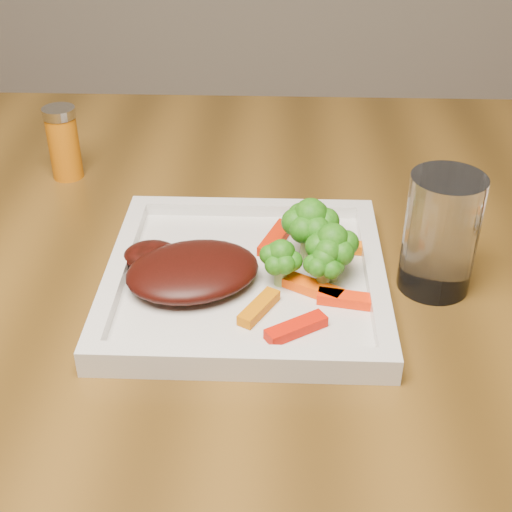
{
  "coord_description": "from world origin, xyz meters",
  "views": [
    {
      "loc": [
        0.37,
        -0.61,
        1.17
      ],
      "look_at": [
        0.35,
        -0.03,
        0.79
      ],
      "focal_mm": 50.0,
      "sensor_mm": 36.0,
      "label": 1
    }
  ],
  "objects_px": {
    "steak": "(193,271)",
    "drinking_glass": "(440,234)",
    "dining_table": "(68,473)",
    "plate": "(246,282)",
    "spice_shaker": "(64,143)"
  },
  "relations": [
    {
      "from": "plate",
      "to": "steak",
      "type": "distance_m",
      "value": 0.06
    },
    {
      "from": "plate",
      "to": "spice_shaker",
      "type": "distance_m",
      "value": 0.33
    },
    {
      "from": "steak",
      "to": "plate",
      "type": "bearing_deg",
      "value": 14.48
    },
    {
      "from": "dining_table",
      "to": "steak",
      "type": "height_order",
      "value": "steak"
    },
    {
      "from": "plate",
      "to": "steak",
      "type": "bearing_deg",
      "value": -165.52
    },
    {
      "from": "dining_table",
      "to": "steak",
      "type": "bearing_deg",
      "value": -22.36
    },
    {
      "from": "plate",
      "to": "steak",
      "type": "xyz_separation_m",
      "value": [
        -0.05,
        -0.01,
        0.02
      ]
    },
    {
      "from": "dining_table",
      "to": "drinking_glass",
      "type": "distance_m",
      "value": 0.62
    },
    {
      "from": "spice_shaker",
      "to": "dining_table",
      "type": "bearing_deg",
      "value": -95.06
    },
    {
      "from": "spice_shaker",
      "to": "drinking_glass",
      "type": "distance_m",
      "value": 0.48
    },
    {
      "from": "dining_table",
      "to": "spice_shaker",
      "type": "xyz_separation_m",
      "value": [
        0.01,
        0.16,
        0.42
      ]
    },
    {
      "from": "steak",
      "to": "drinking_glass",
      "type": "height_order",
      "value": "drinking_glass"
    },
    {
      "from": "plate",
      "to": "steak",
      "type": "relative_size",
      "value": 2.09
    },
    {
      "from": "dining_table",
      "to": "plate",
      "type": "relative_size",
      "value": 5.93
    },
    {
      "from": "plate",
      "to": "spice_shaker",
      "type": "height_order",
      "value": "spice_shaker"
    }
  ]
}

